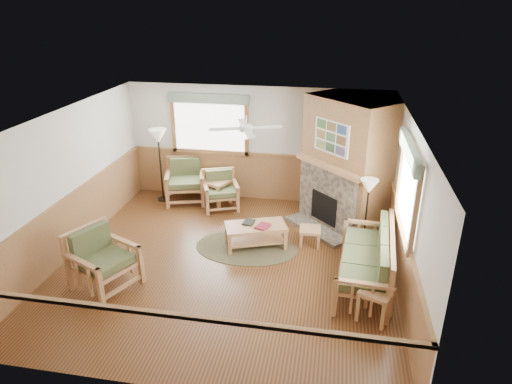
% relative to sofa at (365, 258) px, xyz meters
% --- Properties ---
extents(floor, '(6.00, 6.00, 0.01)m').
position_rel_sofa_xyz_m(floor, '(-2.42, 0.21, -0.49)').
color(floor, '#573218').
rests_on(floor, ground).
extents(ceiling, '(6.00, 6.00, 0.01)m').
position_rel_sofa_xyz_m(ceiling, '(-2.42, 0.21, 2.22)').
color(ceiling, white).
rests_on(ceiling, floor).
extents(wall_back, '(6.00, 0.02, 2.70)m').
position_rel_sofa_xyz_m(wall_back, '(-2.42, 3.21, 0.87)').
color(wall_back, silver).
rests_on(wall_back, floor).
extents(wall_front, '(6.00, 0.02, 2.70)m').
position_rel_sofa_xyz_m(wall_front, '(-2.42, -2.79, 0.87)').
color(wall_front, silver).
rests_on(wall_front, floor).
extents(wall_left, '(0.02, 6.00, 2.70)m').
position_rel_sofa_xyz_m(wall_left, '(-5.42, 0.21, 0.87)').
color(wall_left, silver).
rests_on(wall_left, floor).
extents(wall_right, '(0.02, 6.00, 2.70)m').
position_rel_sofa_xyz_m(wall_right, '(0.58, 0.21, 0.87)').
color(wall_right, silver).
rests_on(wall_right, floor).
extents(wainscot, '(6.00, 6.00, 1.10)m').
position_rel_sofa_xyz_m(wainscot, '(-2.42, 0.21, 0.07)').
color(wainscot, olive).
rests_on(wainscot, floor).
extents(fireplace, '(3.11, 3.11, 2.70)m').
position_rel_sofa_xyz_m(fireplace, '(-0.37, 2.26, 0.87)').
color(fireplace, olive).
rests_on(fireplace, floor).
extents(window_back, '(1.90, 0.16, 1.50)m').
position_rel_sofa_xyz_m(window_back, '(-3.52, 3.17, 2.05)').
color(window_back, white).
rests_on(window_back, wall_back).
extents(window_right, '(0.16, 1.90, 1.50)m').
position_rel_sofa_xyz_m(window_right, '(0.54, 0.01, 2.05)').
color(window_right, white).
rests_on(window_right, wall_right).
extents(ceiling_fan, '(1.59, 1.59, 0.36)m').
position_rel_sofa_xyz_m(ceiling_fan, '(-2.12, 0.51, 2.18)').
color(ceiling_fan, white).
rests_on(ceiling_fan, ceiling).
extents(sofa, '(2.15, 1.01, 0.96)m').
position_rel_sofa_xyz_m(sofa, '(0.00, 0.00, 0.00)').
color(sofa, tan).
rests_on(sofa, floor).
extents(armchair_back_left, '(1.09, 1.09, 0.99)m').
position_rel_sofa_xyz_m(armchair_back_left, '(-4.05, 2.76, 0.01)').
color(armchair_back_left, tan).
rests_on(armchair_back_left, floor).
extents(armchair_back_right, '(0.98, 0.98, 0.85)m').
position_rel_sofa_xyz_m(armchair_back_right, '(-3.13, 2.52, -0.06)').
color(armchair_back_right, tan).
rests_on(armchair_back_right, floor).
extents(armchair_left, '(1.19, 1.19, 1.01)m').
position_rel_sofa_xyz_m(armchair_left, '(-4.26, -0.86, 0.02)').
color(armchair_left, tan).
rests_on(armchair_left, floor).
extents(coffee_table, '(1.29, 0.95, 0.46)m').
position_rel_sofa_xyz_m(coffee_table, '(-2.02, 0.89, -0.25)').
color(coffee_table, tan).
rests_on(coffee_table, floor).
extents(end_table_chairs, '(0.70, 0.69, 0.59)m').
position_rel_sofa_xyz_m(end_table_chairs, '(-3.27, 2.68, -0.18)').
color(end_table_chairs, tan).
rests_on(end_table_chairs, floor).
extents(end_table_sofa, '(0.59, 0.58, 0.51)m').
position_rel_sofa_xyz_m(end_table_sofa, '(0.13, -0.94, -0.23)').
color(end_table_sofa, tan).
rests_on(end_table_sofa, floor).
extents(footstool, '(0.43, 0.43, 0.35)m').
position_rel_sofa_xyz_m(footstool, '(-0.98, 1.15, -0.31)').
color(footstool, tan).
rests_on(footstool, floor).
extents(braided_rug, '(2.49, 2.49, 0.01)m').
position_rel_sofa_xyz_m(braided_rug, '(-2.19, 0.80, -0.48)').
color(braided_rug, '#4D482F').
rests_on(braided_rug, floor).
extents(floor_lamp_left, '(0.48, 0.48, 1.75)m').
position_rel_sofa_xyz_m(floor_lamp_left, '(-4.61, 2.70, 0.40)').
color(floor_lamp_left, black).
rests_on(floor_lamp_left, floor).
extents(floor_lamp_right, '(0.35, 0.35, 1.46)m').
position_rel_sofa_xyz_m(floor_lamp_right, '(0.04, 1.14, 0.25)').
color(floor_lamp_right, black).
rests_on(floor_lamp_right, floor).
extents(book_red, '(0.31, 0.36, 0.03)m').
position_rel_sofa_xyz_m(book_red, '(-1.87, 0.84, 0.01)').
color(book_red, maroon).
rests_on(book_red, coffee_table).
extents(book_dark, '(0.23, 0.29, 0.02)m').
position_rel_sofa_xyz_m(book_dark, '(-2.17, 0.96, 0.01)').
color(book_dark, black).
rests_on(book_dark, coffee_table).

